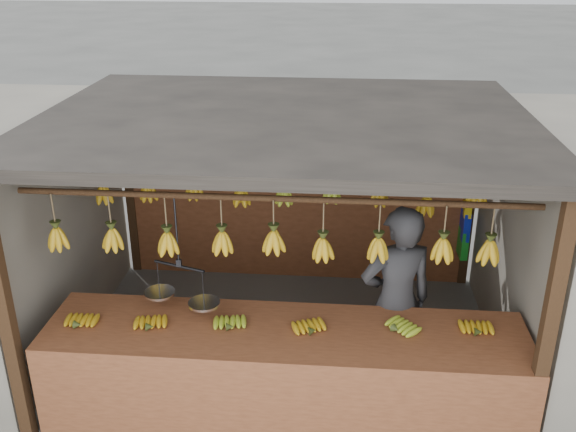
{
  "coord_description": "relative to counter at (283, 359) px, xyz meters",
  "views": [
    {
      "loc": [
        0.5,
        -5.48,
        3.79
      ],
      "look_at": [
        0.0,
        0.3,
        1.3
      ],
      "focal_mm": 40.0,
      "sensor_mm": 36.0,
      "label": 1
    }
  ],
  "objects": [
    {
      "name": "vendor",
      "position": [
        0.93,
        0.64,
        0.19
      ],
      "size": [
        0.76,
        0.61,
        1.81
      ],
      "primitive_type": "imported",
      "rotation": [
        0.0,
        0.0,
        3.44
      ],
      "color": "#262628",
      "rests_on": "ground"
    },
    {
      "name": "ground",
      "position": [
        -0.09,
        1.24,
        -0.72
      ],
      "size": [
        80.0,
        80.0,
        0.0
      ],
      "primitive_type": "plane",
      "color": "#5B5B57"
    },
    {
      "name": "counter",
      "position": [
        0.0,
        0.0,
        0.0
      ],
      "size": [
        3.92,
        0.89,
        0.96
      ],
      "color": "brown",
      "rests_on": "ground"
    },
    {
      "name": "balance_scale",
      "position": [
        -0.86,
        0.24,
        0.43
      ],
      "size": [
        0.65,
        0.39,
        0.92
      ],
      "color": "black",
      "rests_on": "ground"
    },
    {
      "name": "hanging_bananas",
      "position": [
        -0.09,
        1.25,
        0.9
      ],
      "size": [
        3.63,
        2.26,
        0.4
      ],
      "color": "#B28312",
      "rests_on": "ground"
    },
    {
      "name": "stall",
      "position": [
        -0.09,
        1.57,
        1.25
      ],
      "size": [
        4.3,
        3.3,
        2.4
      ],
      "color": "black",
      "rests_on": "ground"
    },
    {
      "name": "bag_bundles",
      "position": [
        1.85,
        2.59,
        0.27
      ],
      "size": [
        0.08,
        0.26,
        1.17
      ],
      "color": "red",
      "rests_on": "ground"
    }
  ]
}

